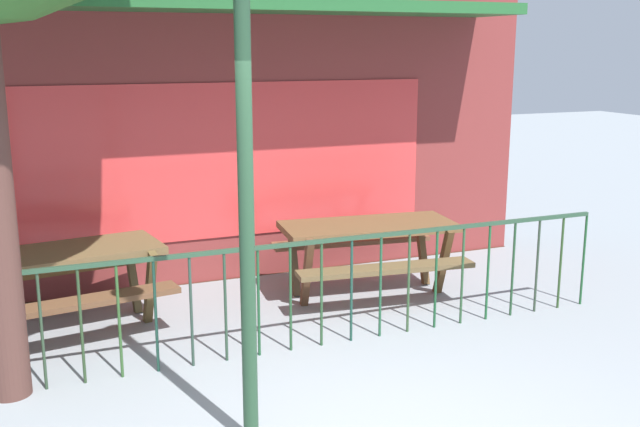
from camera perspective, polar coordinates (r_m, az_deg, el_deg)
pub_storefront at (r=8.34m, az=-9.15°, el=13.94°), size 7.84×1.50×5.60m
patio_fence_front at (r=6.33m, az=-3.50°, el=-5.02°), size 6.61×0.04×0.97m
picnic_table_left at (r=7.21m, az=-19.22°, el=-3.94°), size 1.98×1.61×0.79m
picnic_table_right at (r=7.85m, az=3.69°, el=-1.90°), size 1.94×1.55×0.79m
street_lamp at (r=4.56m, az=-5.89°, el=11.32°), size 0.28×0.28×3.78m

